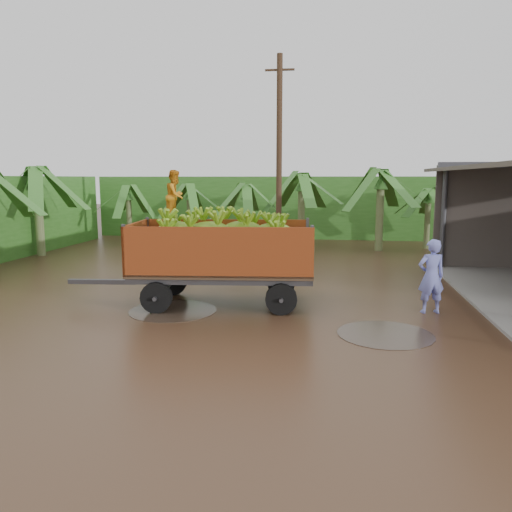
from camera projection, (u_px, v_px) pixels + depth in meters
The scene contains 6 objects.
ground at pixel (293, 298), 14.69m from camera, with size 100.00×100.00×0.00m, color black.
hedge_north at pixel (282, 206), 30.34m from camera, with size 22.00×3.00×3.60m, color #2D661E.
banana_trailer at pixel (222, 252), 13.85m from camera, with size 6.97×2.89×3.74m.
man_blue at pixel (431, 276), 12.99m from camera, with size 0.71×0.47×1.96m, color #767DD7.
utility_pole at pixel (279, 159), 20.69m from camera, with size 1.20×0.24×8.47m.
banana_plants at pixel (181, 217), 21.21m from camera, with size 24.08×21.24×4.17m.
Camera 1 is at (1.10, -14.32, 3.51)m, focal length 35.00 mm.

